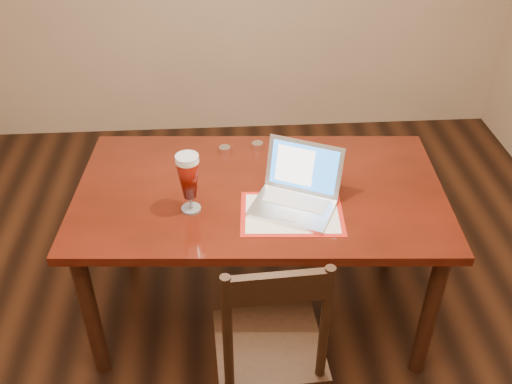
{
  "coord_description": "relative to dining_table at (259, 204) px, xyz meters",
  "views": [
    {
      "loc": [
        -0.04,
        -1.81,
        2.43
      ],
      "look_at": [
        0.11,
        0.36,
        0.85
      ],
      "focal_mm": 40.0,
      "sensor_mm": 36.0,
      "label": 1
    }
  ],
  "objects": [
    {
      "name": "dining_table",
      "position": [
        0.0,
        0.0,
        0.0
      ],
      "size": [
        1.83,
        1.11,
        1.12
      ],
      "rotation": [
        0.0,
        0.0,
        -0.07
      ],
      "color": "#4C130A",
      "rests_on": "ground"
    },
    {
      "name": "ground",
      "position": [
        -0.13,
        -0.41,
        -0.74
      ],
      "size": [
        5.0,
        5.0,
        0.0
      ],
      "primitive_type": "plane",
      "color": "black",
      "rests_on": "ground"
    },
    {
      "name": "dining_chair",
      "position": [
        -0.0,
        -0.68,
        -0.24
      ],
      "size": [
        0.48,
        0.45,
        1.07
      ],
      "rotation": [
        0.0,
        0.0,
        0.06
      ],
      "color": "black",
      "rests_on": "ground"
    },
    {
      "name": "room_shell",
      "position": [
        -0.13,
        -0.41,
        1.02
      ],
      "size": [
        4.51,
        5.01,
        2.71
      ],
      "color": "tan",
      "rests_on": "ground"
    }
  ]
}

